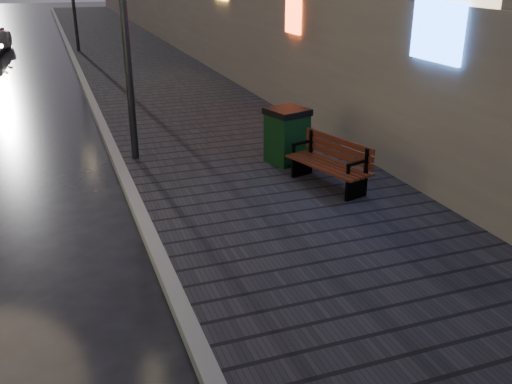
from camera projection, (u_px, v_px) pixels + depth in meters
ground at (45, 373)px, 5.65m from camera, size 120.00×120.00×0.00m
sidewalk at (129, 53)px, 25.16m from camera, size 4.60×58.00×0.15m
curb at (72, 56)px, 24.40m from camera, size 0.20×58.00×0.15m
bench at (331, 163)px, 9.85m from camera, size 1.00×1.74×0.84m
trash_bin at (287, 135)px, 10.99m from camera, size 0.86×0.86×1.06m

